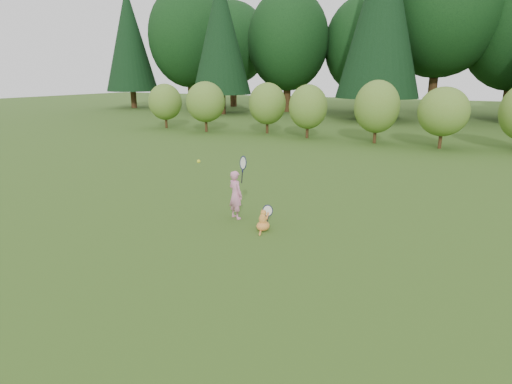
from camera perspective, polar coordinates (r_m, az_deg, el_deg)
The scene contains 5 objects.
ground at distance 8.16m, azimuth -3.82°, elevation -5.91°, with size 100.00×100.00×0.00m, color #2A4C15.
shrub_row at distance 19.97m, azimuth 15.80°, elevation 10.38°, with size 28.00×3.00×2.80m, color #5D7223, non-canonical shape.
child at distance 8.99m, azimuth -2.71°, elevation -0.23°, with size 0.61×0.42×1.55m.
cat at distance 8.39m, azimuth 0.98°, elevation -3.68°, with size 0.30×0.56×0.58m.
tennis_ball at distance 9.10m, azimuth -7.66°, elevation 4.08°, with size 0.07×0.07×0.07m.
Camera 1 is at (3.92, -6.52, 2.97)m, focal length 30.00 mm.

